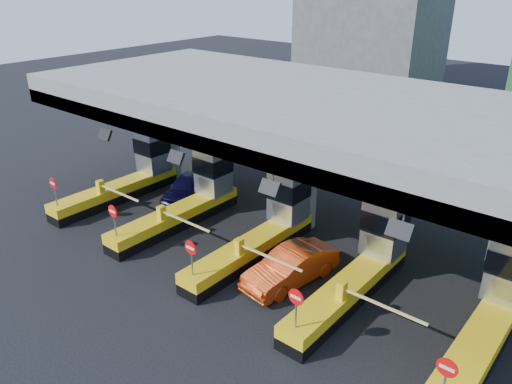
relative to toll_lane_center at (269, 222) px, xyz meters
The scene contains 10 objects.
ground 1.42m from the toll_lane_center, 90.42° to the right, with size 120.00×120.00×0.00m, color black.
toll_canopy 5.40m from the toll_lane_center, 90.02° to the left, with size 28.00×12.09×7.00m.
toll_lane_far_left 10.00m from the toll_lane_center, behind, with size 4.43×8.00×4.16m.
toll_lane_left 5.00m from the toll_lane_center, behind, with size 4.43×8.00×4.16m.
toll_lane_center is the anchor object (origin of this frame).
toll_lane_right 5.00m from the toll_lane_center, ahead, with size 4.43×8.00×4.16m.
toll_lane_far_right 10.00m from the toll_lane_center, ahead, with size 4.43×8.00×4.16m.
bg_building_concrete 39.11m from the toll_lane_center, 111.40° to the left, with size 14.00×10.00×18.00m, color #4C4C49.
van 7.34m from the toll_lane_center, 167.92° to the left, with size 1.67×4.16×1.42m, color black.
red_car 2.98m from the toll_lane_center, 33.09° to the right, with size 1.57×4.50×1.48m, color #B6360E.
Camera 1 is at (12.61, -15.91, 12.09)m, focal length 35.00 mm.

